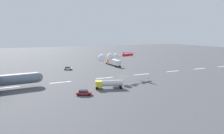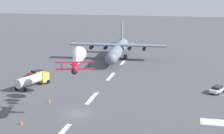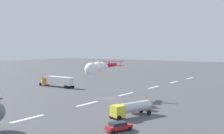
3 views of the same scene
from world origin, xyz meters
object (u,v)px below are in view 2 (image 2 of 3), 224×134
(traffic_cone_near, at_px, (21,122))
(traffic_cone_far, at_px, (49,101))
(stunt_biplane_red, at_px, (78,57))
(airport_staff_sedan, at_px, (36,73))
(cargo_transport_plane, at_px, (117,50))
(fuel_tanker_truck, at_px, (33,80))
(followme_car_yellow, at_px, (217,89))

(traffic_cone_near, distance_m, traffic_cone_far, 11.69)
(stunt_biplane_red, height_order, airport_staff_sedan, stunt_biplane_red)
(cargo_transport_plane, height_order, traffic_cone_far, cargo_transport_plane)
(fuel_tanker_truck, bearing_deg, traffic_cone_near, -159.93)
(cargo_transport_plane, relative_size, traffic_cone_far, 41.47)
(followme_car_yellow, distance_m, traffic_cone_near, 42.60)
(followme_car_yellow, distance_m, traffic_cone_far, 36.56)
(airport_staff_sedan, bearing_deg, fuel_tanker_truck, -159.98)
(fuel_tanker_truck, bearing_deg, stunt_biplane_red, -115.85)
(cargo_transport_plane, bearing_deg, traffic_cone_near, 174.28)
(fuel_tanker_truck, height_order, traffic_cone_far, fuel_tanker_truck)
(cargo_transport_plane, height_order, airport_staff_sedan, cargo_transport_plane)
(traffic_cone_far, bearing_deg, followme_car_yellow, -67.50)
(airport_staff_sedan, distance_m, traffic_cone_far, 22.64)
(traffic_cone_near, bearing_deg, traffic_cone_far, -1.07)
(stunt_biplane_red, xyz_separation_m, traffic_cone_far, (-3.16, 5.35, -8.72))
(cargo_transport_plane, xyz_separation_m, followme_car_yellow, (-29.36, -28.48, -2.42))
(airport_staff_sedan, bearing_deg, traffic_cone_far, -149.22)
(traffic_cone_far, bearing_deg, cargo_transport_plane, -6.96)
(followme_car_yellow, xyz_separation_m, traffic_cone_far, (-13.99, 33.78, -0.44))
(stunt_biplane_red, relative_size, traffic_cone_near, 24.84)
(stunt_biplane_red, distance_m, airport_staff_sedan, 24.91)
(fuel_tanker_truck, relative_size, traffic_cone_near, 12.75)
(airport_staff_sedan, relative_size, traffic_cone_far, 6.50)
(stunt_biplane_red, relative_size, fuel_tanker_truck, 1.95)
(stunt_biplane_red, xyz_separation_m, fuel_tanker_truck, (6.47, 13.35, -7.35))
(cargo_transport_plane, bearing_deg, fuel_tanker_truck, 158.48)
(stunt_biplane_red, bearing_deg, followme_car_yellow, -69.15)
(followme_car_yellow, relative_size, traffic_cone_far, 5.86)
(cargo_transport_plane, distance_m, airport_staff_sedan, 29.36)
(cargo_transport_plane, relative_size, stunt_biplane_red, 1.67)
(fuel_tanker_truck, bearing_deg, traffic_cone_far, -140.27)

